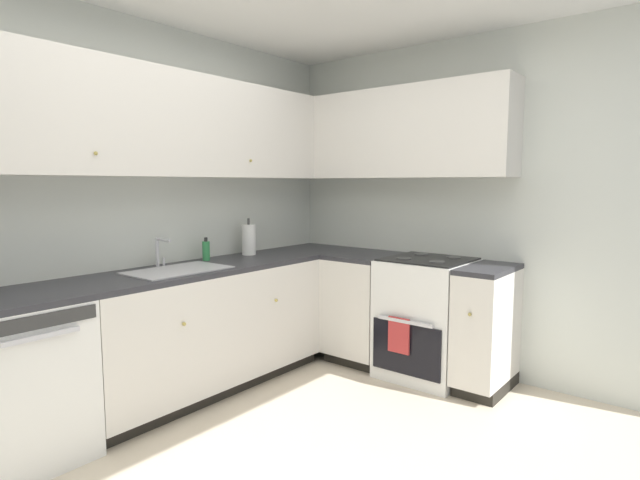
% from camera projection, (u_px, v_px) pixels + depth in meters
% --- Properties ---
extents(wall_back, '(4.03, 0.05, 2.57)m').
position_uv_depth(wall_back, '(118.00, 212.00, 3.38)').
color(wall_back, silver).
rests_on(wall_back, ground_plane).
extents(wall_right, '(0.05, 3.42, 2.57)m').
position_uv_depth(wall_right, '(478.00, 208.00, 3.87)').
color(wall_right, silver).
rests_on(wall_right, ground_plane).
extents(dishwasher, '(0.60, 0.63, 0.86)m').
position_uv_depth(dishwasher, '(19.00, 382.00, 2.66)').
color(dishwasher, white).
rests_on(dishwasher, ground_plane).
extents(lower_cabinets_back, '(1.84, 0.62, 0.86)m').
position_uv_depth(lower_cabinets_back, '(205.00, 330.00, 3.61)').
color(lower_cabinets_back, silver).
rests_on(lower_cabinets_back, ground_plane).
extents(countertop_back, '(3.04, 0.60, 0.03)m').
position_uv_depth(countertop_back, '(204.00, 268.00, 3.56)').
color(countertop_back, '#2D2D33').
rests_on(countertop_back, lower_cabinets_back).
extents(lower_cabinets_right, '(0.62, 1.42, 0.86)m').
position_uv_depth(lower_cabinets_right, '(406.00, 316.00, 3.97)').
color(lower_cabinets_right, silver).
rests_on(lower_cabinets_right, ground_plane).
extents(countertop_right, '(0.60, 1.42, 0.03)m').
position_uv_depth(countertop_right, '(407.00, 260.00, 3.92)').
color(countertop_right, '#2D2D33').
rests_on(countertop_right, lower_cabinets_right).
extents(oven_range, '(0.68, 0.62, 1.05)m').
position_uv_depth(oven_range, '(427.00, 317.00, 3.88)').
color(oven_range, white).
rests_on(oven_range, ground_plane).
extents(upper_cabinets_back, '(2.72, 0.34, 0.70)m').
position_uv_depth(upper_cabinets_back, '(168.00, 125.00, 3.41)').
color(upper_cabinets_back, silver).
extents(upper_cabinets_right, '(0.32, 1.97, 0.70)m').
position_uv_depth(upper_cabinets_right, '(391.00, 134.00, 4.08)').
color(upper_cabinets_right, silver).
extents(sink, '(0.65, 0.40, 0.10)m').
position_uv_depth(sink, '(178.00, 277.00, 3.36)').
color(sink, '#B7B7BC').
rests_on(sink, countertop_back).
extents(faucet, '(0.07, 0.16, 0.20)m').
position_uv_depth(faucet, '(160.00, 250.00, 3.48)').
color(faucet, silver).
rests_on(faucet, countertop_back).
extents(soap_bottle, '(0.06, 0.06, 0.17)m').
position_uv_depth(soap_bottle, '(206.00, 251.00, 3.79)').
color(soap_bottle, '#338C4C').
rests_on(soap_bottle, countertop_back).
extents(paper_towel_roll, '(0.11, 0.11, 0.31)m').
position_uv_depth(paper_towel_roll, '(249.00, 240.00, 4.10)').
color(paper_towel_roll, white).
rests_on(paper_towel_roll, countertop_back).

